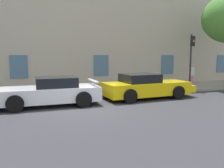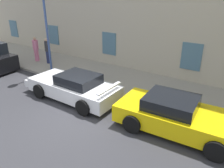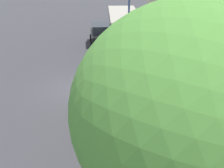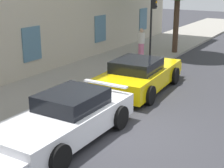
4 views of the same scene
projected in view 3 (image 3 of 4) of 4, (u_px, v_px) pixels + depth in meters
The scene contains 10 objects.
ground_plane at pixel (79, 89), 16.05m from camera, with size 80.00×80.00×0.00m, color #333338.
sidewalk at pixel (154, 86), 16.16m from camera, with size 60.00×4.00×0.14m, color gray.
sportscar_red_lead at pixel (101, 70), 17.15m from camera, with size 5.04×2.14×1.32m.
sportscar_yellow_flank at pixel (107, 115), 12.19m from camera, with size 5.20×2.48×1.33m.
hatchback_parked at pixel (101, 35), 23.87m from camera, with size 3.97×2.02×1.81m.
tree_near_kerb at pixel (198, 110), 4.17m from camera, with size 3.88×3.88×6.37m.
traffic_light at pixel (158, 125), 7.88m from camera, with size 0.22×0.36×3.55m.
street_lamp at pixel (123, 3), 19.26m from camera, with size 0.44×1.42×5.66m.
pedestrian_admiring at pixel (137, 40), 21.64m from camera, with size 0.42×0.42×1.78m.
pedestrian_strolling at pixel (134, 37), 22.68m from camera, with size 0.53×0.53×1.76m.
Camera 3 is at (14.55, 1.41, 6.90)m, focal length 44.30 mm.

